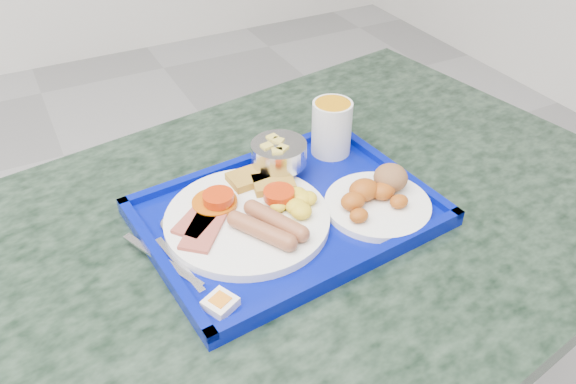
# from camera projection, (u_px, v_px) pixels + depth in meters

# --- Properties ---
(table) EXTENTS (1.36, 1.02, 0.78)m
(table) POSITION_uv_depth(u_px,v_px,m) (296.00, 299.00, 1.06)
(table) COLOR gray
(table) RESTS_ON floor
(tray) EXTENTS (0.49, 0.38, 0.03)m
(tray) POSITION_uv_depth(u_px,v_px,m) (288.00, 214.00, 0.93)
(tray) COLOR #030E8C
(tray) RESTS_ON table
(main_plate) EXTENTS (0.26, 0.26, 0.04)m
(main_plate) POSITION_uv_depth(u_px,v_px,m) (252.00, 214.00, 0.90)
(main_plate) COLOR white
(main_plate) RESTS_ON tray
(bread_plate) EXTENTS (0.18, 0.18, 0.06)m
(bread_plate) POSITION_uv_depth(u_px,v_px,m) (378.00, 197.00, 0.93)
(bread_plate) COLOR white
(bread_plate) RESTS_ON tray
(fruit_bowl) EXTENTS (0.10, 0.10, 0.07)m
(fruit_bowl) POSITION_uv_depth(u_px,v_px,m) (279.00, 154.00, 0.98)
(fruit_bowl) COLOR silver
(fruit_bowl) RESTS_ON tray
(juice_cup) EXTENTS (0.07, 0.07, 0.10)m
(juice_cup) POSITION_uv_depth(u_px,v_px,m) (332.00, 126.00, 1.04)
(juice_cup) COLOR white
(juice_cup) RESTS_ON tray
(spoon) EXTENTS (0.05, 0.18, 0.01)m
(spoon) POSITION_uv_depth(u_px,v_px,m) (172.00, 235.00, 0.87)
(spoon) COLOR silver
(spoon) RESTS_ON tray
(knife) EXTENTS (0.08, 0.16, 0.00)m
(knife) POSITION_uv_depth(u_px,v_px,m) (162.00, 260.00, 0.83)
(knife) COLOR silver
(knife) RESTS_ON tray
(jam_packet) EXTENTS (0.05, 0.05, 0.02)m
(jam_packet) POSITION_uv_depth(u_px,v_px,m) (220.00, 303.00, 0.76)
(jam_packet) COLOR white
(jam_packet) RESTS_ON tray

